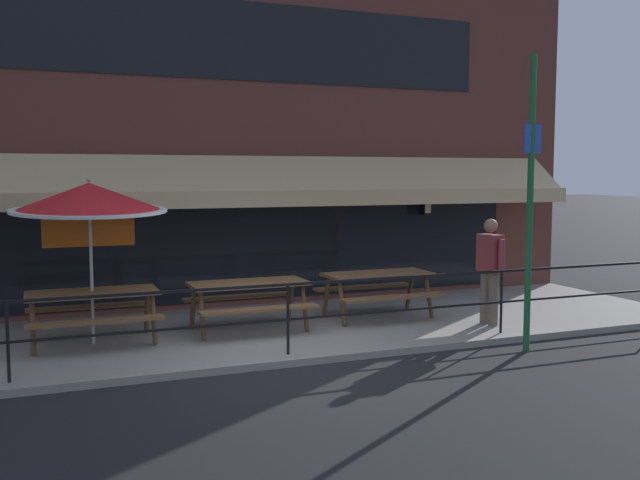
# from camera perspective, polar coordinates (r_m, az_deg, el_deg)

# --- Properties ---
(ground_plane) EXTENTS (120.00, 120.00, 0.00)m
(ground_plane) POSITION_cam_1_polar(r_m,az_deg,el_deg) (9.48, -1.94, -10.12)
(ground_plane) COLOR black
(patio_deck) EXTENTS (15.00, 4.00, 0.10)m
(patio_deck) POSITION_cam_1_polar(r_m,az_deg,el_deg) (11.31, -5.48, -7.33)
(patio_deck) COLOR gray
(patio_deck) RESTS_ON ground
(restaurant_building) EXTENTS (15.00, 1.60, 7.00)m
(restaurant_building) POSITION_cam_1_polar(r_m,az_deg,el_deg) (13.22, -8.42, 9.41)
(restaurant_building) COLOR brown
(restaurant_building) RESTS_ON ground
(patio_railing) EXTENTS (13.84, 0.04, 0.97)m
(patio_railing) POSITION_cam_1_polar(r_m,az_deg,el_deg) (9.58, -2.58, -5.06)
(patio_railing) COLOR black
(patio_railing) RESTS_ON patio_deck
(picnic_table_left) EXTENTS (1.80, 1.42, 0.76)m
(picnic_table_left) POSITION_cam_1_polar(r_m,az_deg,el_deg) (10.65, -17.73, -4.76)
(picnic_table_left) COLOR brown
(picnic_table_left) RESTS_ON patio_deck
(picnic_table_centre) EXTENTS (1.80, 1.42, 0.76)m
(picnic_table_centre) POSITION_cam_1_polar(r_m,az_deg,el_deg) (11.06, -5.74, -4.16)
(picnic_table_centre) COLOR brown
(picnic_table_centre) RESTS_ON patio_deck
(picnic_table_right) EXTENTS (1.80, 1.42, 0.76)m
(picnic_table_right) POSITION_cam_1_polar(r_m,az_deg,el_deg) (12.04, 4.64, -3.38)
(picnic_table_right) COLOR brown
(picnic_table_right) RESTS_ON patio_deck
(patio_umbrella_left) EXTENTS (2.14, 2.14, 2.38)m
(patio_umbrella_left) POSITION_cam_1_polar(r_m,az_deg,el_deg) (10.54, -17.98, 3.19)
(patio_umbrella_left) COLOR #B7B2A8
(patio_umbrella_left) RESTS_ON patio_deck
(pedestrian_walking) EXTENTS (0.28, 0.62, 1.71)m
(pedestrian_walking) POSITION_cam_1_polar(r_m,az_deg,el_deg) (11.72, 13.43, -2.01)
(pedestrian_walking) COLOR #665B4C
(pedestrian_walking) RESTS_ON patio_deck
(street_sign_pole) EXTENTS (0.28, 0.09, 4.17)m
(street_sign_pole) POSITION_cam_1_polar(r_m,az_deg,el_deg) (10.41, 16.46, 3.01)
(street_sign_pole) COLOR #1E6033
(street_sign_pole) RESTS_ON ground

